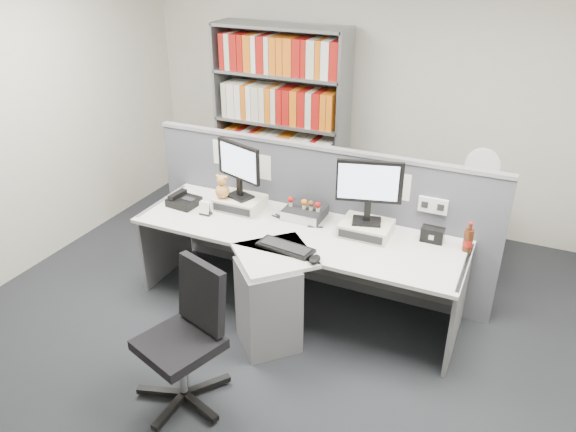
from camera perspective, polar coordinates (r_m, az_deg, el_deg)
The scene contains 21 objects.
ground at distance 4.15m, azimuth -3.86°, elevation -15.20°, with size 5.50×5.50×0.00m, color #25272B.
room_shell at distance 3.23m, azimuth -4.85°, elevation 9.04°, with size 5.04×5.54×2.72m.
partition at distance 4.72m, azimuth 3.08°, elevation 0.05°, with size 3.00×0.08×1.27m.
desk at distance 4.29m, azimuth -0.31°, elevation -5.83°, with size 2.60×1.20×0.72m.
monitor_riser_left at distance 4.68m, azimuth -4.94°, elevation 1.38°, with size 0.38×0.31×0.10m.
monitor_riser_right at distance 4.29m, azimuth 8.01°, elevation -1.26°, with size 0.38×0.31×0.10m.
monitor_left at distance 4.54m, azimuth -5.09°, elevation 5.17°, with size 0.45×0.21×0.47m.
monitor_right at distance 4.14m, azimuth 8.32°, elevation 3.00°, with size 0.48×0.21×0.50m.
desktop_pc at distance 4.51m, azimuth 1.73°, elevation 0.36°, with size 0.31×0.28×0.08m.
figurines at distance 4.45m, azimuth 1.84°, elevation 1.31°, with size 0.29×0.05×0.09m.
keyboard at distance 4.07m, azimuth -0.26°, elevation -3.23°, with size 0.45×0.21×0.03m.
mouse at distance 3.91m, azimuth 2.77°, elevation -4.47°, with size 0.08×0.12×0.05m, color black.
desk_phone at distance 4.80m, azimuth -10.69°, elevation 1.54°, with size 0.25×0.24×0.10m.
desk_calendar at distance 4.60m, azimuth -8.48°, elevation 0.73°, with size 0.10×0.07×0.12m.
plush_toy at distance 4.62m, azimuth -6.77°, elevation 2.86°, with size 0.12×0.12×0.21m.
speaker at distance 4.29m, azimuth 14.62°, elevation -1.86°, with size 0.17×0.09×0.11m, color black.
cola_bottle at distance 4.22m, azimuth 18.01°, elevation -2.38°, with size 0.07×0.07×0.23m.
shelving_unit at distance 5.94m, azimuth -0.72°, elevation 9.29°, with size 1.41×0.40×2.00m.
filing_cabinet at distance 5.28m, azimuth 18.23°, elevation -1.94°, with size 0.45×0.61×0.70m.
desk_fan at distance 5.01m, azimuth 19.30°, elevation 4.63°, with size 0.29×0.17×0.49m.
office_chair at distance 3.67m, azimuth -10.24°, elevation -11.73°, with size 0.64×0.64×0.96m.
Camera 1 is at (1.52, -2.68, 2.78)m, focal length 34.63 mm.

